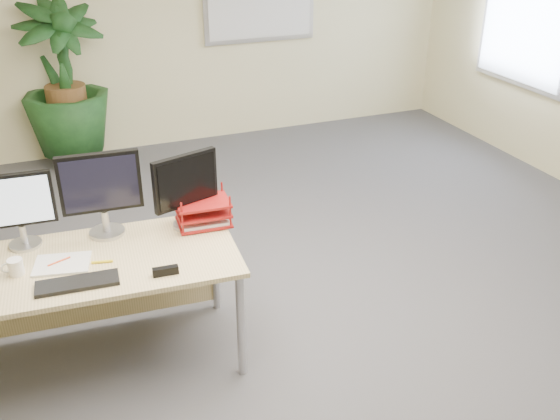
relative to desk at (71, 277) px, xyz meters
name	(u,v)px	position (x,y,z in m)	size (l,w,h in m)	color
floor	(299,354)	(1.25, -0.49, -0.58)	(8.00, 8.00, 0.00)	#49494E
back_wall	(153,24)	(1.25, 3.51, 0.77)	(7.00, 0.04, 2.70)	beige
window	(528,9)	(4.71, 1.81, 0.97)	(0.04, 1.30, 1.55)	silver
desk	(71,277)	(0.00, 0.00, 0.00)	(1.95, 0.93, 0.73)	tan
floor_plant	(66,96)	(0.26, 3.21, 0.17)	(0.84, 0.84, 1.50)	#133515
monitor_left	(17,206)	(-0.22, 0.20, 0.42)	(0.41, 0.19, 0.46)	#ADADB1
monitor_right	(101,189)	(0.25, 0.17, 0.45)	(0.47, 0.21, 0.53)	#ADADB1
monitor_dark	(186,186)	(0.74, 0.09, 0.43)	(0.42, 0.19, 0.48)	#ADADB1
keyboard	(77,283)	(0.02, -0.34, 0.17)	(0.43, 0.14, 0.02)	black
coffee_mug	(15,267)	(-0.27, -0.11, 0.20)	(0.12, 0.08, 0.09)	white
spiral_notebook	(62,264)	(-0.04, -0.10, 0.16)	(0.30, 0.23, 0.01)	silver
orange_pen	(59,261)	(-0.05, -0.08, 0.17)	(0.01, 0.01, 0.13)	#F94E1B
yellow_highlighter	(102,262)	(0.17, -0.16, 0.16)	(0.02, 0.02, 0.12)	yellow
letter_tray	(203,214)	(0.83, 0.08, 0.22)	(0.34, 0.27, 0.15)	maroon
stapler	(166,271)	(0.48, -0.41, 0.18)	(0.14, 0.04, 0.05)	black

